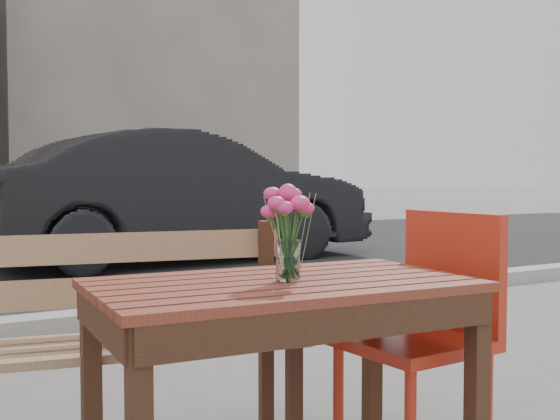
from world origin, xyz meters
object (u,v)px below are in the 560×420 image
object	(u,v)px
main_vase	(288,221)
parked_car	(179,197)
main_table	(282,318)
red_chair	(429,320)

from	to	relation	value
main_vase	parked_car	world-z (taller)	parked_car
main_table	main_vase	distance (m)	0.31
main_table	parked_car	size ratio (longest dim) A/B	0.26
red_chair	main_vase	bearing A→B (deg)	-91.67
main_vase	parked_car	size ratio (longest dim) A/B	0.06
main_vase	parked_car	xyz separation A→B (m)	(2.08, 6.13, -0.14)
main_table	red_chair	size ratio (longest dim) A/B	1.32
red_chair	main_vase	world-z (taller)	main_vase
main_table	main_vase	world-z (taller)	main_vase
parked_car	main_table	bearing A→B (deg)	158.28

